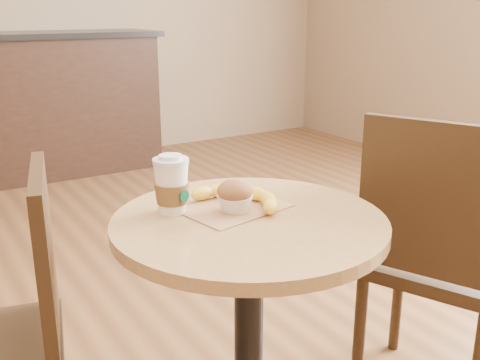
{
  "coord_description": "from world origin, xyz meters",
  "views": [
    {
      "loc": [
        -0.64,
        -1.1,
        1.21
      ],
      "look_at": [
        0.0,
        -0.06,
        0.83
      ],
      "focal_mm": 42.0,
      "sensor_mm": 36.0,
      "label": 1
    }
  ],
  "objects_px": {
    "chair_left": "(4,335)",
    "coffee_cup": "(172,187)",
    "cafe_table": "(249,313)",
    "chair_right": "(435,255)",
    "muffin": "(235,196)",
    "banana": "(239,199)"
  },
  "relations": [
    {
      "from": "chair_left",
      "to": "chair_right",
      "type": "xyz_separation_m",
      "value": [
        1.15,
        -0.29,
        0.04
      ]
    },
    {
      "from": "cafe_table",
      "to": "coffee_cup",
      "type": "bearing_deg",
      "value": 136.79
    },
    {
      "from": "banana",
      "to": "chair_left",
      "type": "bearing_deg",
      "value": 137.19
    },
    {
      "from": "chair_left",
      "to": "coffee_cup",
      "type": "relative_size",
      "value": 6.23
    },
    {
      "from": "banana",
      "to": "chair_right",
      "type": "bearing_deg",
      "value": -32.99
    },
    {
      "from": "chair_left",
      "to": "banana",
      "type": "height_order",
      "value": "chair_left"
    },
    {
      "from": "coffee_cup",
      "to": "banana",
      "type": "distance_m",
      "value": 0.17
    },
    {
      "from": "muffin",
      "to": "banana",
      "type": "xyz_separation_m",
      "value": [
        0.03,
        0.03,
        -0.02
      ]
    },
    {
      "from": "chair_left",
      "to": "banana",
      "type": "relative_size",
      "value": 3.76
    },
    {
      "from": "chair_left",
      "to": "banana",
      "type": "bearing_deg",
      "value": 84.6
    },
    {
      "from": "banana",
      "to": "coffee_cup",
      "type": "bearing_deg",
      "value": 138.77
    },
    {
      "from": "chair_left",
      "to": "muffin",
      "type": "relative_size",
      "value": 10.14
    },
    {
      "from": "cafe_table",
      "to": "chair_left",
      "type": "relative_size",
      "value": 0.87
    },
    {
      "from": "cafe_table",
      "to": "chair_right",
      "type": "distance_m",
      "value": 0.64
    },
    {
      "from": "cafe_table",
      "to": "banana",
      "type": "height_order",
      "value": "banana"
    },
    {
      "from": "coffee_cup",
      "to": "chair_right",
      "type": "bearing_deg",
      "value": -30.97
    },
    {
      "from": "chair_right",
      "to": "coffee_cup",
      "type": "bearing_deg",
      "value": 55.48
    },
    {
      "from": "muffin",
      "to": "banana",
      "type": "relative_size",
      "value": 0.37
    },
    {
      "from": "chair_left",
      "to": "chair_right",
      "type": "bearing_deg",
      "value": 89.75
    },
    {
      "from": "muffin",
      "to": "chair_left",
      "type": "bearing_deg",
      "value": 157.09
    },
    {
      "from": "coffee_cup",
      "to": "muffin",
      "type": "relative_size",
      "value": 1.63
    },
    {
      "from": "chair_right",
      "to": "coffee_cup",
      "type": "xyz_separation_m",
      "value": [
        -0.77,
        0.15,
        0.3
      ]
    }
  ]
}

